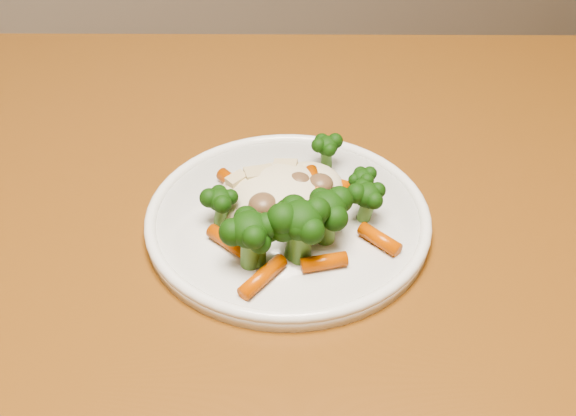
% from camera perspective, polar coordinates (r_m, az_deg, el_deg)
% --- Properties ---
extents(dining_table, '(1.46, 1.21, 0.75)m').
position_cam_1_polar(dining_table, '(0.66, 6.09, -10.30)').
color(dining_table, brown).
rests_on(dining_table, ground).
extents(plate, '(0.24, 0.24, 0.01)m').
position_cam_1_polar(plate, '(0.62, 0.00, -1.01)').
color(plate, white).
rests_on(plate, dining_table).
extents(meal, '(0.16, 0.16, 0.05)m').
position_cam_1_polar(meal, '(0.59, 0.23, -0.17)').
color(meal, beige).
rests_on(meal, plate).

